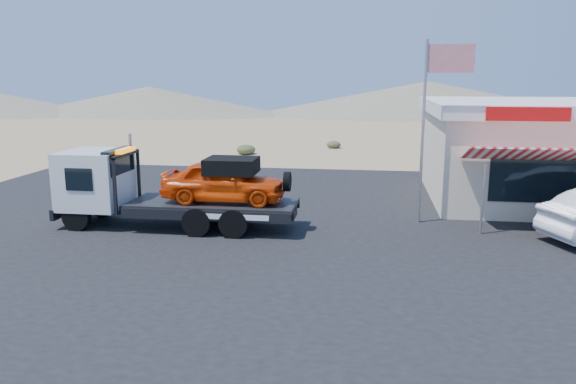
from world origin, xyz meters
name	(u,v)px	position (x,y,z in m)	size (l,w,h in m)	color
ground	(256,258)	(0.00, 0.00, 0.00)	(120.00, 120.00, 0.00)	#A2885C
asphalt_lot	(336,231)	(2.00, 3.00, 0.01)	(32.00, 24.00, 0.02)	black
tow_truck	(171,186)	(-3.37, 2.78, 1.38)	(7.66, 2.27, 2.56)	black
jerky_store	(561,150)	(10.50, 8.97, 1.99)	(10.40, 9.97, 3.90)	beige
flagpole	(431,111)	(4.93, 4.50, 3.76)	(1.55, 0.10, 6.00)	#99999E
desert_scrub	(36,174)	(-12.61, 9.86, 0.29)	(23.95, 33.72, 0.66)	#354123
distant_hills	(266,100)	(-9.77, 55.14, 1.89)	(126.00, 48.00, 4.20)	#726B59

